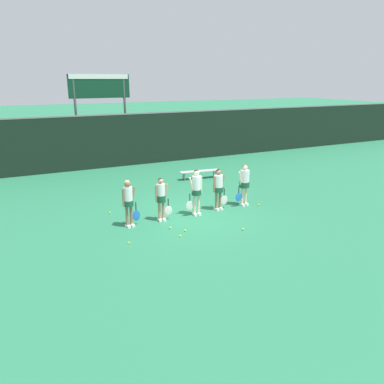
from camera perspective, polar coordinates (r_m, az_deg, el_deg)
ground_plane at (r=14.26m, az=0.11°, el=-3.49°), size 140.00×140.00×0.00m
fence_windscreen at (r=22.34m, az=-10.57°, el=7.79°), size 60.00×0.08×3.07m
scoreboard at (r=22.82m, az=-13.84°, el=14.14°), size 3.49×0.15×5.22m
bench_courtside at (r=19.28m, az=1.15°, el=3.10°), size 2.09×0.62×0.43m
player_0 at (r=13.00m, az=-9.66°, el=-1.15°), size 0.62×0.35×1.68m
player_1 at (r=13.42m, az=-4.72°, el=-0.70°), size 0.62×0.33×1.60m
player_2 at (r=13.91m, az=0.66°, el=0.52°), size 0.66×0.37×1.76m
player_3 at (r=14.54m, az=4.06°, el=0.92°), size 0.68×0.39×1.64m
player_4 at (r=15.15m, az=7.98°, el=1.60°), size 0.68×0.40×1.70m
tennis_ball_0 at (r=11.99m, az=-9.60°, el=-7.64°), size 0.07×0.07×0.07m
tennis_ball_1 at (r=12.96m, az=7.77°, el=-5.61°), size 0.07×0.07×0.07m
tennis_ball_2 at (r=14.74m, az=-12.40°, el=-3.07°), size 0.07×0.07×0.07m
tennis_ball_3 at (r=12.74m, az=-1.07°, el=-5.87°), size 0.07×0.07×0.07m
tennis_ball_4 at (r=12.32m, az=-1.80°, el=-6.70°), size 0.06×0.06×0.06m
tennis_ball_5 at (r=12.98m, az=-3.34°, el=-5.46°), size 0.07×0.07×0.07m
tennis_ball_6 at (r=15.50m, az=10.12°, el=-1.94°), size 0.07×0.07×0.07m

